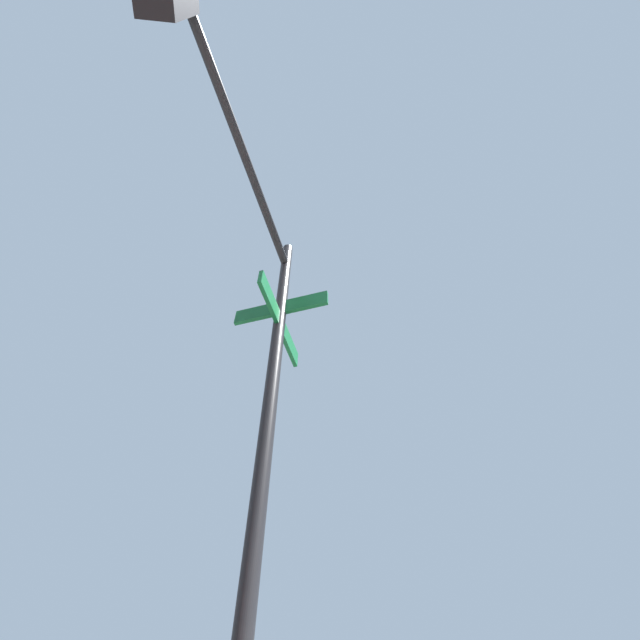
# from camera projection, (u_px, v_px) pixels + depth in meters

# --- Properties ---
(traffic_signal_near) EXTENTS (1.58, 3.29, 5.88)m
(traffic_signal_near) POSITION_uv_depth(u_px,v_px,m) (227.00, 223.00, 3.53)
(traffic_signal_near) COLOR black
(traffic_signal_near) RESTS_ON ground_plane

